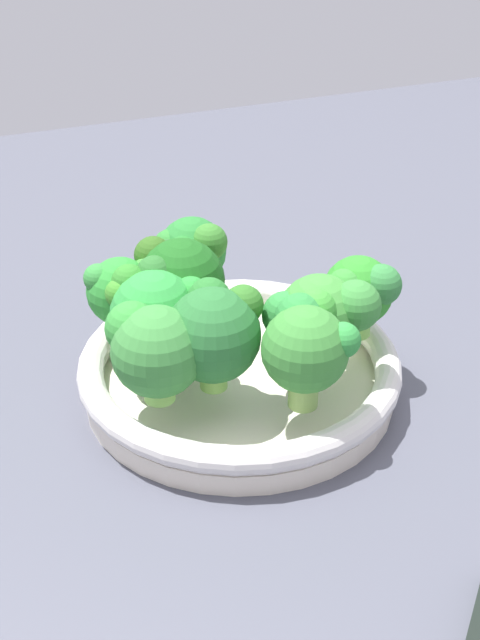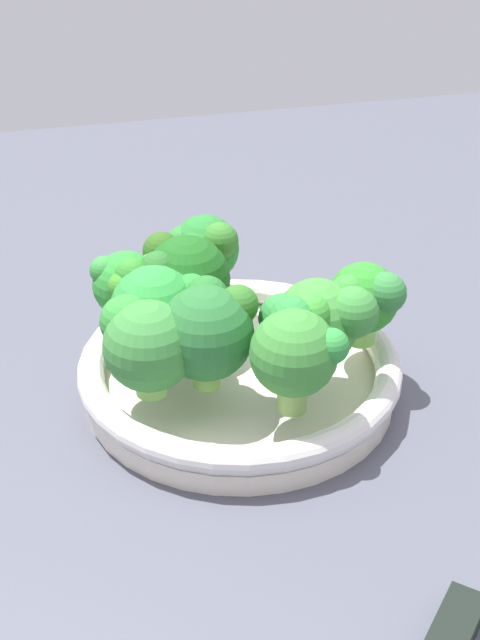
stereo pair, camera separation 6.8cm
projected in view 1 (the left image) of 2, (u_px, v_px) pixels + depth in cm
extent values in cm
cube|color=#4B4D5A|center=(267.00, 399.00, 72.64)|extent=(130.00, 130.00, 2.50)
cylinder|color=silver|center=(240.00, 385.00, 70.75)|extent=(23.74, 23.74, 1.67)
torus|color=silver|center=(240.00, 365.00, 69.78)|extent=(24.73, 24.73, 2.05)
cylinder|color=#7DB85D|center=(317.00, 353.00, 67.29)|extent=(2.32, 2.32, 2.25)
sphere|color=#3D8A36|center=(319.00, 317.00, 65.65)|extent=(6.22, 6.22, 6.22)
sphere|color=green|center=(315.00, 311.00, 63.29)|extent=(3.10, 3.10, 3.10)
sphere|color=#2E8439|center=(288.00, 315.00, 65.24)|extent=(3.52, 3.52, 3.52)
sphere|color=#378337|center=(355.00, 306.00, 64.59)|extent=(3.73, 3.73, 3.73)
cylinder|color=#88B458|center=(157.00, 350.00, 67.95)|extent=(2.06, 2.06, 1.87)
sphere|color=green|center=(155.00, 315.00, 66.34)|extent=(6.61, 6.61, 6.61)
sphere|color=#2F7E28|center=(129.00, 282.00, 66.89)|extent=(2.69, 2.69, 2.69)
sphere|color=#298831|center=(191.00, 296.00, 66.45)|extent=(2.95, 2.95, 2.95)
sphere|color=#3A8439|center=(147.00, 327.00, 64.18)|extent=(3.63, 3.63, 3.63)
cylinder|color=#82BE52|center=(214.00, 374.00, 65.05)|extent=(1.99, 1.99, 2.16)
sphere|color=#26682F|center=(213.00, 335.00, 63.34)|extent=(6.79, 6.79, 6.79)
sphere|color=#266E2A|center=(209.00, 299.00, 64.68)|extent=(3.18, 3.18, 3.18)
sphere|color=#2F6C24|center=(243.00, 305.00, 63.63)|extent=(2.86, 2.86, 2.86)
cylinder|color=#93D864|center=(159.00, 388.00, 63.89)|extent=(2.24, 2.24, 1.85)
sphere|color=#388238|center=(157.00, 352.00, 62.31)|extent=(6.47, 6.47, 6.47)
sphere|color=#318B33|center=(132.00, 328.00, 62.81)|extent=(3.84, 3.84, 3.84)
sphere|color=#37823F|center=(186.00, 337.00, 62.66)|extent=(3.49, 3.49, 3.49)
cylinder|color=#94DA62|center=(356.00, 322.00, 71.19)|extent=(2.36, 2.36, 2.07)
sphere|color=#2C8627|center=(358.00, 291.00, 69.73)|extent=(5.45, 5.45, 5.45)
sphere|color=#348431|center=(345.00, 289.00, 68.33)|extent=(3.11, 3.11, 3.11)
sphere|color=#317A39|center=(381.00, 285.00, 68.38)|extent=(3.17, 3.17, 3.17)
cylinder|color=#7FB659|center=(183.00, 319.00, 71.33)|extent=(2.22, 2.22, 2.34)
sphere|color=#1A581A|center=(182.00, 282.00, 69.59)|extent=(6.68, 6.68, 6.68)
sphere|color=#29582A|center=(170.00, 257.00, 70.96)|extent=(2.82, 2.82, 2.82)
sphere|color=#2D591B|center=(153.00, 255.00, 70.15)|extent=(2.98, 2.98, 2.98)
sphere|color=#286528|center=(154.00, 275.00, 67.45)|extent=(2.89, 2.89, 2.89)
cylinder|color=#78B64D|center=(193.00, 284.00, 75.94)|extent=(2.41, 2.41, 2.53)
sphere|color=#26752E|center=(192.00, 251.00, 74.33)|extent=(5.61, 5.61, 5.61)
sphere|color=#2C7A2E|center=(172.00, 249.00, 73.73)|extent=(3.26, 3.26, 3.26)
sphere|color=#247228|center=(183.00, 256.00, 72.10)|extent=(3.23, 3.23, 3.23)
sphere|color=#347529|center=(209.00, 242.00, 72.52)|extent=(2.96, 2.96, 2.96)
cylinder|color=#87B256|center=(303.00, 389.00, 63.07)|extent=(2.10, 2.10, 2.65)
sphere|color=#398434|center=(305.00, 349.00, 61.36)|extent=(6.03, 6.03, 6.03)
sphere|color=#2B8137|center=(297.00, 319.00, 62.67)|extent=(3.56, 3.56, 3.56)
sphere|color=#2E8E3A|center=(343.00, 340.00, 60.61)|extent=(2.45, 2.45, 2.45)
cylinder|color=#93D967|center=(123.00, 324.00, 70.50)|extent=(2.42, 2.42, 2.49)
sphere|color=#2B882F|center=(121.00, 291.00, 68.97)|extent=(5.22, 5.22, 5.22)
sphere|color=#398728|center=(120.00, 293.00, 66.59)|extent=(2.19, 2.19, 2.19)
sphere|color=#328737|center=(98.00, 278.00, 67.98)|extent=(2.20, 2.20, 2.20)
sphere|color=#398430|center=(145.00, 274.00, 69.15)|extent=(2.32, 2.32, 2.32)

